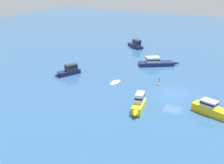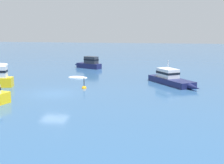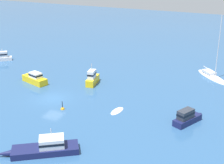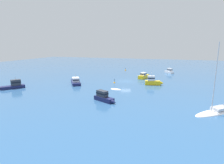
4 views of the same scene
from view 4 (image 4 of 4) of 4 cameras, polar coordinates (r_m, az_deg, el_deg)
The scene contains 11 objects.
ground_plane at distance 48.07m, azimuth 4.37°, elevation 0.24°, with size 160.00×160.00×0.00m, color #2D5684.
cabin_cruiser at distance 45.82m, azimuth -11.40°, elevation 0.26°, with size 7.27×5.51×2.58m.
cabin_cruiser_1 at distance 45.49m, azimuth -28.63°, elevation -0.89°, with size 5.28×4.41×2.49m.
sloop at distance 29.86m, azimuth 29.70°, elevation -8.19°, with size 6.28×6.69×10.27m.
powerboat at distance 31.05m, azimuth -2.53°, elevation -4.74°, with size 2.93×4.67×1.78m.
dinghy at distance 39.18m, azimuth 1.21°, elevation -2.35°, with size 1.36×2.60×0.38m.
powerboat_1 at distance 64.59m, azimuth 17.51°, elevation 3.26°, with size 3.94×3.49×2.22m.
launch at distance 52.96m, azimuth 10.07°, elevation 1.90°, with size 5.61×2.83×1.70m.
cabin_cruiser_2 at distance 44.48m, azimuth 12.85°, elevation 0.17°, with size 1.89×4.48×3.32m.
channel_buoy at distance 45.81m, azimuth 0.76°, elevation -0.26°, with size 0.51×0.51×1.34m.
mooring_buoy at distance 68.58m, azimuth 4.24°, elevation 3.68°, with size 0.61×0.61×1.27m.
Camera 4 is at (45.79, 11.17, 9.46)m, focal length 29.07 mm.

